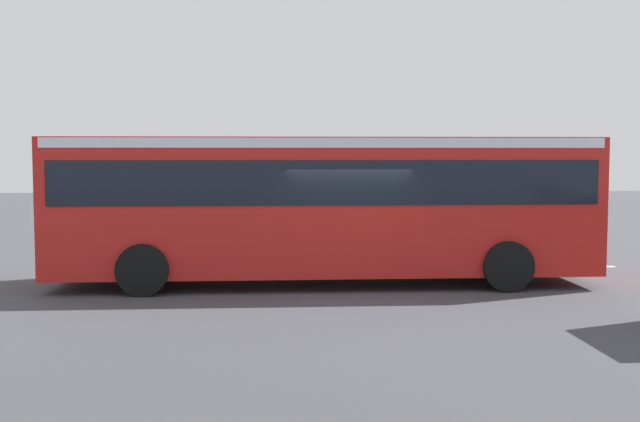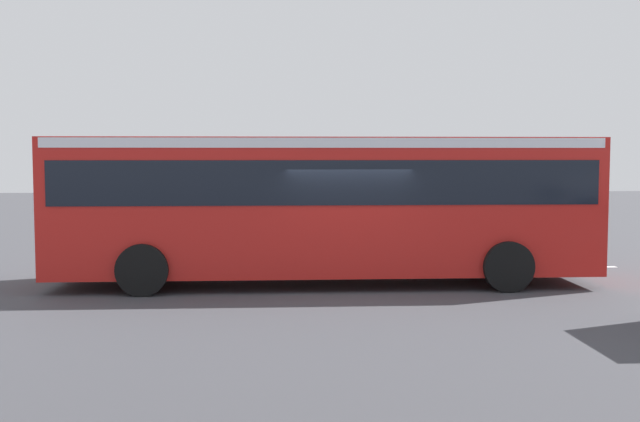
{
  "view_description": "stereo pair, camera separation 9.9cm",
  "coord_description": "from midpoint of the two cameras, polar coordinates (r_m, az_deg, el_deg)",
  "views": [
    {
      "loc": [
        1.61,
        16.13,
        2.82
      ],
      "look_at": [
        0.53,
        -0.1,
        1.6
      ],
      "focal_mm": 43.26,
      "sensor_mm": 36.0,
      "label": 1
    },
    {
      "loc": [
        1.51,
        16.13,
        2.82
      ],
      "look_at": [
        0.53,
        -0.1,
        1.6
      ],
      "focal_mm": 43.26,
      "sensor_mm": 36.0,
      "label": 2
    }
  ],
  "objects": [
    {
      "name": "ground",
      "position": [
        16.45,
        1.7,
        -5.58
      ],
      "size": [
        80.0,
        80.0,
        0.0
      ],
      "primitive_type": "plane",
      "color": "#424247"
    },
    {
      "name": "city_bus",
      "position": [
        16.62,
        0.07,
        1.06
      ],
      "size": [
        11.54,
        2.85,
        3.15
      ],
      "color": "red",
      "rests_on": "ground"
    },
    {
      "name": "traffic_sign",
      "position": [
        21.95,
        17.32,
        1.67
      ],
      "size": [
        0.08,
        0.6,
        2.8
      ],
      "color": "slate",
      "rests_on": "ground"
    },
    {
      "name": "lane_dash_leftmost",
      "position": [
        20.2,
        18.26,
        -3.94
      ],
      "size": [
        2.0,
        0.2,
        0.01
      ],
      "primitive_type": "cube",
      "color": "silver",
      "rests_on": "ground"
    },
    {
      "name": "lane_dash_left",
      "position": [
        19.07,
        7.02,
        -4.24
      ],
      "size": [
        2.0,
        0.2,
        0.01
      ],
      "primitive_type": "cube",
      "color": "silver",
      "rests_on": "ground"
    },
    {
      "name": "lane_dash_centre",
      "position": [
        18.74,
        -5.12,
        -4.38
      ],
      "size": [
        2.0,
        0.2,
        0.01
      ],
      "primitive_type": "cube",
      "color": "silver",
      "rests_on": "ground"
    },
    {
      "name": "lane_dash_right",
      "position": [
        19.25,
        -17.15,
        -4.32
      ],
      "size": [
        2.0,
        0.2,
        0.01
      ],
      "primitive_type": "cube",
      "color": "silver",
      "rests_on": "ground"
    }
  ]
}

